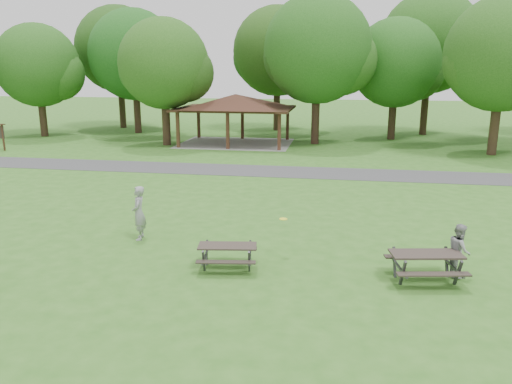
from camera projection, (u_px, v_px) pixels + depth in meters
The scene contains 17 objects.
ground at pixel (200, 265), 14.80m from camera, with size 160.00×160.00×0.00m, color #326A1E.
asphalt_path at pixel (268, 171), 28.18m from camera, with size 120.00×3.20×0.02m, color #3F3F41.
pavilion at pixel (235, 103), 37.66m from camera, with size 8.60×7.01×3.76m.
tree_row_b at pixel (39, 68), 41.25m from camera, with size 7.14×6.80×9.28m.
tree_row_c at pixel (135, 57), 43.24m from camera, with size 8.19×7.80×10.67m.
tree_row_d at pixel (165, 66), 36.39m from camera, with size 6.93×6.60×9.27m.
tree_row_e at pixel (319, 52), 36.74m from camera, with size 8.40×8.00×11.02m.
tree_row_f at pixel (397, 66), 39.34m from camera, with size 7.35×7.00×9.55m.
tree_row_g at pixel (504, 57), 32.02m from camera, with size 7.77×7.40×10.25m.
tree_deep_a at pixel (120, 52), 46.93m from camera, with size 8.40×8.00×11.38m.
tree_deep_b at pixel (278, 54), 45.02m from camera, with size 8.40×8.00×11.13m.
tree_deep_c at pixel (431, 46), 41.80m from camera, with size 8.82×8.40×11.90m.
picnic_table_middle at pixel (227, 251), 14.47m from camera, with size 1.86×1.57×0.73m.
picnic_table_far at pixel (426, 260), 13.59m from camera, with size 2.16×1.85×0.83m.
frisbee_in_flight at pixel (283, 219), 15.30m from camera, with size 0.31×0.31×0.02m.
frisbee_thrower at pixel (139, 213), 16.85m from camera, with size 0.67×0.44×1.85m, color gray.
frisbee_catcher at pixel (459, 250), 13.92m from camera, with size 0.73×0.57×1.51m, color #979799.
Camera 1 is at (3.96, -13.35, 5.71)m, focal length 35.00 mm.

